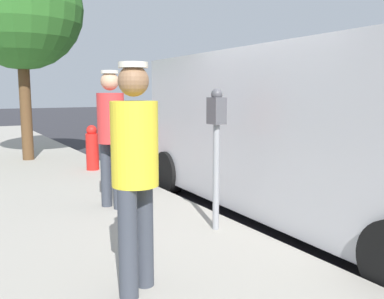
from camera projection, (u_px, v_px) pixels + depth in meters
name	position (u px, v px, depth m)	size (l,w,h in m)	color
ground_plane	(307.00, 223.00, 5.20)	(80.00, 80.00, 0.00)	#2D2D33
sidewalk_slab	(2.00, 282.00, 3.42)	(5.00, 32.00, 0.15)	#9E998E
parking_meter_near	(216.00, 135.00, 4.38)	(0.14, 0.18, 1.52)	gray
pedestrian_in_yellow	(135.00, 164.00, 2.98)	(0.34, 0.34, 1.69)	#383D47
pedestrian_in_red	(111.00, 130.00, 5.24)	(0.34, 0.34, 1.75)	#383D47
parked_van	(304.00, 130.00, 5.32)	(2.25, 5.25, 2.15)	#BCBCC1
street_tree	(20.00, 8.00, 8.70)	(2.60, 2.60, 4.55)	brown
fire_hydrant	(92.00, 148.00, 7.90)	(0.24, 0.24, 0.86)	red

